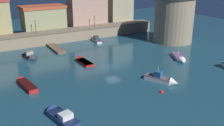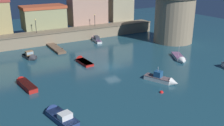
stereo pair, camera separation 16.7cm
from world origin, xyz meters
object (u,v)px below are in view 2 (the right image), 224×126
Objects in this scene: moored_boat_1 at (25,83)px; moored_boat_2 at (82,61)px; moored_boat_6 at (31,57)px; quay_lamp_0 at (36,23)px; quay_lamp_1 at (95,18)px; mooring_buoy_0 at (161,93)px; moored_boat_3 at (180,58)px; fortress_tower at (174,18)px; moored_boat_7 at (58,115)px; moored_boat_0 at (95,39)px; moored_boat_4 at (162,79)px.

moored_boat_1 is 1.17× the size of moored_boat_2.
moored_boat_1 is at bearing -27.37° from moored_boat_6.
quay_lamp_0 is 0.58× the size of moored_boat_2.
quay_lamp_0 is 15.11m from quay_lamp_1.
mooring_buoy_0 is at bearing -134.89° from moored_boat_1.
moored_boat_2 is 0.92× the size of moored_boat_3.
quay_lamp_1 reaches higher than moored_boat_6.
fortress_tower is 3.63× the size of quay_lamp_1.
mooring_buoy_0 is at bearing 16.77° from moored_boat_6.
fortress_tower reaches higher than moored_boat_7.
moored_boat_0 is 1.19× the size of moored_boat_7.
moored_boat_3 is (5.76, -25.10, -4.59)m from quay_lamp_1.
moored_boat_0 is 18.51m from moored_boat_6.
quay_lamp_1 is at bearing 107.34° from moored_boat_6.
moored_boat_6 is at bearing 116.44° from mooring_buoy_0.
quay_lamp_1 is 32.27m from moored_boat_1.
moored_boat_6 is at bearing -152.99° from quay_lamp_1.
moored_boat_3 is at bearing -119.04° from moored_boat_2.
fortress_tower is 2.01× the size of moored_boat_2.
moored_boat_6 is at bearing -93.93° from moored_boat_3.
moored_boat_1 is 1.17× the size of moored_boat_4.
moored_boat_4 is at bearing 47.85° from mooring_buoy_0.
moored_boat_2 is 1.00× the size of moored_boat_4.
moored_boat_3 reaches higher than moored_boat_0.
moored_boat_1 is at bearing -4.80° from moored_boat_7.
moored_boat_7 is (-17.48, -1.84, -0.08)m from moored_boat_4.
moored_boat_3 is at bearing -103.79° from moored_boat_1.
moored_boat_7 is at bearing -123.00° from quay_lamp_1.
moored_boat_6 reaches higher than moored_boat_1.
quay_lamp_1 reaches higher than moored_boat_7.
moored_boat_0 is 28.22m from moored_boat_4.
moored_boat_4 is (6.96, -14.96, 0.24)m from moored_boat_2.
moored_boat_3 is 11.86m from moored_boat_4.
moored_boat_1 is at bearing 141.95° from moored_boat_0.
fortress_tower is 1.72× the size of moored_boat_1.
moored_boat_6 is 23.82m from moored_boat_7.
moored_boat_2 is at bearing -173.84° from fortress_tower.
quay_lamp_0 reaches higher than moored_boat_7.
moored_boat_4 is 9.51× the size of mooring_buoy_0.
moored_boat_7 is (-20.07, -29.94, -0.04)m from moored_boat_0.
moored_boat_0 is 16.24m from moored_boat_2.
moored_boat_3 is (20.87, -25.10, -4.67)m from quay_lamp_0.
quay_lamp_0 is 17.70m from moored_boat_2.
moored_boat_6 is 0.74× the size of moored_boat_7.
moored_boat_3 is 1.33× the size of moored_boat_6.
fortress_tower is 3.47× the size of quay_lamp_0.
moored_boat_7 is (-21.68, -33.38, -4.50)m from quay_lamp_1.
mooring_buoy_0 is (16.25, -12.22, -0.39)m from moored_boat_1.
quay_lamp_1 is 26.16m from moored_boat_3.
moored_boat_0 is at bearing 149.98° from moored_boat_4.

